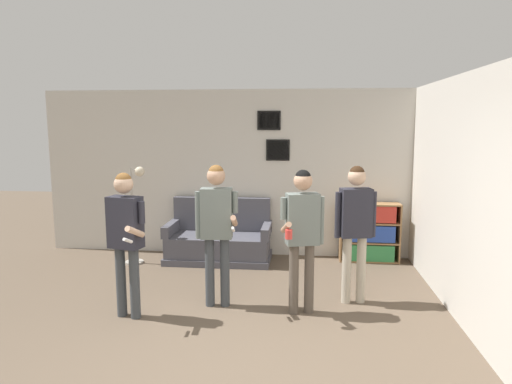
{
  "coord_description": "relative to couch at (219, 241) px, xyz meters",
  "views": [
    {
      "loc": [
        0.7,
        -3.68,
        2.16
      ],
      "look_at": [
        0.12,
        1.83,
        1.32
      ],
      "focal_mm": 32.0,
      "sensor_mm": 36.0,
      "label": 1
    }
  ],
  "objects": [
    {
      "name": "ground_plane",
      "position": [
        0.62,
        -3.28,
        -0.31
      ],
      "size": [
        20.0,
        20.0,
        0.0
      ],
      "primitive_type": "plane",
      "color": "brown"
    },
    {
      "name": "wall_back",
      "position": [
        0.62,
        0.41,
        1.04
      ],
      "size": [
        7.21,
        0.08,
        2.7
      ],
      "color": "beige",
      "rests_on": "ground_plane"
    },
    {
      "name": "wall_right",
      "position": [
        3.05,
        -1.45,
        1.04
      ],
      "size": [
        0.06,
        6.06,
        2.7
      ],
      "color": "beige",
      "rests_on": "ground_plane"
    },
    {
      "name": "couch",
      "position": [
        0.0,
        0.0,
        0.0
      ],
      "size": [
        1.64,
        0.8,
        0.97
      ],
      "color": "#4C4C56",
      "rests_on": "ground_plane"
    },
    {
      "name": "bookshelf",
      "position": [
        2.37,
        0.19,
        0.15
      ],
      "size": [
        0.92,
        0.3,
        0.93
      ],
      "color": "olive",
      "rests_on": "ground_plane"
    },
    {
      "name": "floor_lamp",
      "position": [
        -1.29,
        -0.32,
        0.69
      ],
      "size": [
        0.43,
        0.28,
        1.51
      ],
      "color": "#ADA89E",
      "rests_on": "ground_plane"
    },
    {
      "name": "person_player_foreground_left",
      "position": [
        -0.61,
        -2.26,
        0.69
      ],
      "size": [
        0.49,
        0.52,
        1.63
      ],
      "color": "#3D4247",
      "rests_on": "ground_plane"
    },
    {
      "name": "person_player_foreground_center",
      "position": [
        0.32,
        -1.84,
        0.73
      ],
      "size": [
        0.52,
        0.44,
        1.69
      ],
      "color": "#3D4247",
      "rests_on": "ground_plane"
    },
    {
      "name": "person_watcher_holding_cup",
      "position": [
        1.32,
        -1.95,
        0.71
      ],
      "size": [
        0.49,
        0.5,
        1.66
      ],
      "color": "brown",
      "rests_on": "ground_plane"
    },
    {
      "name": "person_spectator_near_bookshelf",
      "position": [
        1.94,
        -1.57,
        0.71
      ],
      "size": [
        0.49,
        0.27,
        1.67
      ],
      "color": "#B7AD99",
      "rests_on": "ground_plane"
    },
    {
      "name": "drinking_cup",
      "position": [
        2.23,
        0.19,
        0.68
      ],
      "size": [
        0.09,
        0.09,
        0.12
      ],
      "color": "red",
      "rests_on": "bookshelf"
    }
  ]
}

